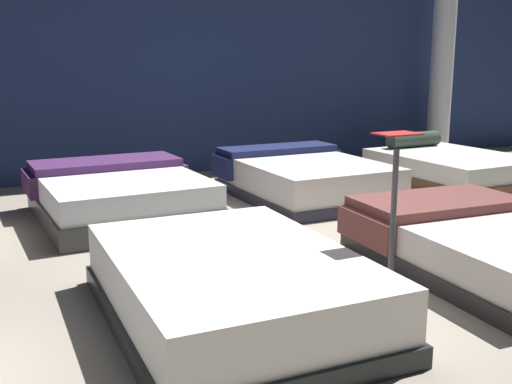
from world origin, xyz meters
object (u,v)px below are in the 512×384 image
bed_1 (231,286)px  bed_5 (120,195)px  bed_7 (451,167)px  bed_6 (305,178)px  support_pillar (443,53)px  bed_2 (482,243)px  price_sign (392,238)px

bed_1 → bed_5: size_ratio=1.06×
bed_7 → bed_1: bearing=-149.5°
bed_1 → bed_6: size_ratio=1.02×
bed_1 → bed_5: bearing=92.0°
bed_7 → support_pillar: size_ratio=0.61×
bed_7 → bed_6: bearing=177.6°
bed_2 → bed_5: (-2.24, 2.84, 0.04)m
bed_2 → bed_7: 3.66m
price_sign → bed_1: bearing=168.6°
bed_1 → bed_7: size_ratio=1.01×
bed_1 → price_sign: 1.14m
bed_5 → bed_7: 4.55m
bed_6 → support_pillar: support_pillar is taller
bed_1 → bed_6: (2.21, 2.90, 0.01)m
bed_1 → price_sign: bearing=-10.2°
bed_2 → support_pillar: 5.94m
bed_5 → bed_6: bearing=-1.6°
bed_1 → price_sign: size_ratio=1.83×
bed_1 → bed_5: bed_5 is taller
bed_2 → bed_7: bearing=53.6°
bed_2 → bed_7: size_ratio=1.02×
bed_5 → support_pillar: bearing=14.1°
bed_6 → bed_7: bed_7 is taller
bed_2 → bed_5: bearing=131.0°
bed_1 → bed_5: 2.89m
support_pillar → bed_7: bearing=-126.4°
support_pillar → bed_2: bearing=-128.1°
bed_7 → support_pillar: 2.59m
bed_6 → bed_7: (2.30, -0.01, -0.04)m
bed_5 → price_sign: bearing=-71.9°
support_pillar → bed_5: bearing=-163.9°
bed_2 → bed_5: 3.62m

